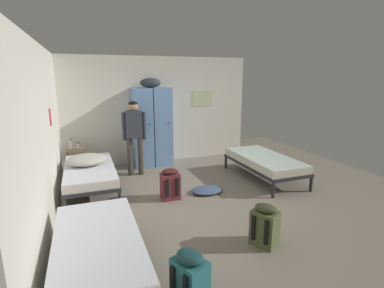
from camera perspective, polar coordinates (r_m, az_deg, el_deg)
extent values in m
plane|color=gray|center=(5.21, 1.03, -10.85)|extent=(8.35, 8.35, 0.00)
cube|color=silver|center=(7.33, -6.58, 6.54)|extent=(4.65, 0.06, 2.57)
cube|color=silver|center=(4.54, -27.01, 1.12)|extent=(0.06, 5.22, 2.57)
cube|color=beige|center=(7.63, 2.03, 8.86)|extent=(0.55, 0.01, 0.40)
cube|color=red|center=(5.40, -25.85, 4.73)|extent=(0.01, 0.20, 0.28)
cube|color=#6B93C6|center=(6.98, -9.65, 3.11)|extent=(0.44, 0.52, 1.85)
cylinder|color=black|center=(6.72, -8.22, 3.85)|extent=(0.02, 0.03, 0.02)
cube|color=#6B93C6|center=(7.08, -5.99, 3.36)|extent=(0.44, 0.52, 1.85)
cylinder|color=black|center=(6.83, -4.44, 4.10)|extent=(0.02, 0.03, 0.02)
ellipsoid|color=#333842|center=(6.92, -8.08, 11.70)|extent=(0.48, 0.36, 0.22)
cylinder|color=#99704C|center=(6.80, -23.02, -3.66)|extent=(0.03, 0.03, 0.55)
cylinder|color=#99704C|center=(6.79, -20.08, -3.43)|extent=(0.03, 0.03, 0.55)
cylinder|color=#99704C|center=(7.06, -22.95, -3.06)|extent=(0.03, 0.03, 0.55)
cylinder|color=#99704C|center=(7.05, -20.12, -2.84)|extent=(0.03, 0.03, 0.55)
cube|color=#99704C|center=(6.95, -21.49, -3.89)|extent=(0.38, 0.30, 0.02)
cube|color=#99704C|center=(6.85, -21.74, -0.95)|extent=(0.38, 0.30, 0.02)
cylinder|color=#28282D|center=(7.33, 12.46, -2.83)|extent=(0.06, 0.06, 0.28)
cylinder|color=#28282D|center=(6.92, 6.59, -3.56)|extent=(0.06, 0.06, 0.28)
cylinder|color=#28282D|center=(5.96, 22.13, -7.27)|extent=(0.06, 0.06, 0.28)
cylinder|color=#28282D|center=(5.44, 15.51, -8.68)|extent=(0.06, 0.06, 0.28)
cube|color=#28282D|center=(6.33, 13.83, -3.86)|extent=(0.90, 1.90, 0.06)
cube|color=beige|center=(6.30, 13.88, -2.99)|extent=(0.87, 1.84, 0.14)
cube|color=silver|center=(6.28, 13.92, -2.33)|extent=(0.86, 1.82, 0.01)
cylinder|color=#28282D|center=(5.02, -23.59, -11.22)|extent=(0.06, 0.06, 0.28)
cylinder|color=#28282D|center=(5.03, -13.86, -10.43)|extent=(0.06, 0.06, 0.28)
cylinder|color=#28282D|center=(6.75, -22.91, -4.98)|extent=(0.06, 0.06, 0.28)
cylinder|color=#28282D|center=(6.75, -15.77, -4.40)|extent=(0.06, 0.06, 0.28)
cube|color=#28282D|center=(5.81, -19.20, -5.75)|extent=(0.90, 1.90, 0.06)
cube|color=silver|center=(5.78, -19.27, -4.81)|extent=(0.87, 1.84, 0.14)
cube|color=silver|center=(5.76, -19.33, -4.10)|extent=(0.86, 1.82, 0.01)
cylinder|color=#28282D|center=(4.33, -24.04, -15.28)|extent=(0.06, 0.06, 0.28)
cylinder|color=#28282D|center=(4.34, -12.58, -14.34)|extent=(0.06, 0.06, 0.28)
cube|color=#28282D|center=(3.43, -17.74, -19.39)|extent=(0.90, 1.90, 0.06)
cube|color=silver|center=(3.38, -17.86, -17.95)|extent=(0.87, 1.84, 0.14)
cube|color=silver|center=(3.34, -17.96, -16.85)|extent=(0.86, 1.82, 0.01)
ellipsoid|color=#B7B2A8|center=(5.82, -19.80, -2.87)|extent=(0.72, 0.61, 0.20)
cylinder|color=#3D3833|center=(6.47, -9.94, -2.30)|extent=(0.12, 0.12, 0.83)
cylinder|color=#3D3833|center=(6.47, -11.92, -2.39)|extent=(0.12, 0.12, 0.83)
cube|color=#333842|center=(6.32, -11.20, 3.79)|extent=(0.37, 0.26, 0.57)
cylinder|color=#333842|center=(6.33, -9.25, 3.51)|extent=(0.08, 0.08, 0.59)
cylinder|color=#333842|center=(6.34, -13.12, 3.34)|extent=(0.08, 0.08, 0.59)
sphere|color=tan|center=(6.28, -11.36, 7.23)|extent=(0.20, 0.20, 0.20)
ellipsoid|color=black|center=(6.27, -11.38, 7.69)|extent=(0.19, 0.19, 0.11)
cylinder|color=white|center=(6.85, -22.48, -0.11)|extent=(0.07, 0.07, 0.19)
cylinder|color=#2666B2|center=(6.83, -22.56, 0.82)|extent=(0.04, 0.04, 0.04)
cylinder|color=beige|center=(6.80, -21.21, -0.40)|extent=(0.05, 0.05, 0.12)
cylinder|color=black|center=(6.78, -21.26, 0.21)|extent=(0.03, 0.03, 0.03)
cube|color=#566038|center=(3.99, 13.95, -15.54)|extent=(0.36, 0.40, 0.46)
ellipsoid|color=#383D23|center=(4.15, 14.87, -15.71)|extent=(0.18, 0.25, 0.20)
ellipsoid|color=#383D23|center=(3.87, 14.17, -12.02)|extent=(0.33, 0.36, 0.10)
cube|color=black|center=(3.84, 14.22, -16.38)|extent=(0.04, 0.06, 0.32)
cube|color=black|center=(3.91, 11.83, -15.68)|extent=(0.04, 0.06, 0.32)
cube|color=#23666B|center=(3.04, -0.41, -25.27)|extent=(0.34, 0.39, 0.46)
ellipsoid|color=#193D42|center=(3.17, 1.79, -25.28)|extent=(0.17, 0.25, 0.20)
ellipsoid|color=#193D42|center=(2.88, -0.42, -21.06)|extent=(0.31, 0.35, 0.10)
cube|color=black|center=(3.01, -3.76, -25.21)|extent=(0.04, 0.06, 0.32)
cube|color=maroon|center=(5.20, -4.25, -8.19)|extent=(0.32, 0.24, 0.46)
ellipsoid|color=#42191E|center=(5.37, -4.68, -8.46)|extent=(0.24, 0.08, 0.20)
ellipsoid|color=#42191E|center=(5.11, -4.30, -5.37)|extent=(0.29, 0.22, 0.10)
cube|color=black|center=(5.09, -2.88, -8.36)|extent=(0.05, 0.02, 0.32)
cube|color=black|center=(5.05, -4.81, -8.59)|extent=(0.05, 0.02, 0.32)
ellipsoid|color=#42567A|center=(5.51, 2.91, -8.94)|extent=(0.59, 0.44, 0.10)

